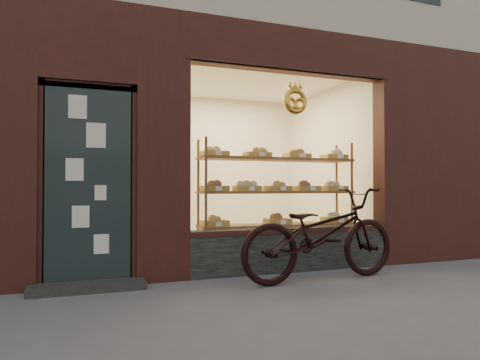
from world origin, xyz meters
name	(u,v)px	position (x,y,z in m)	size (l,w,h in m)	color
ground	(365,325)	(0.00, 0.00, 0.00)	(90.00, 90.00, 0.00)	#4D4D4F
display_shelf	(277,201)	(0.45, 2.55, 0.87)	(2.20, 0.45, 1.70)	#592713
bicycle	(321,234)	(0.51, 1.50, 0.53)	(0.70, 2.02, 1.06)	black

